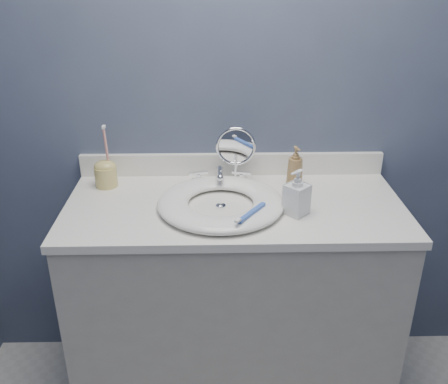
{
  "coord_description": "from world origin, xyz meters",
  "views": [
    {
      "loc": [
        -0.07,
        -0.63,
        1.69
      ],
      "look_at": [
        -0.04,
        0.94,
        0.94
      ],
      "focal_mm": 40.0,
      "sensor_mm": 36.0,
      "label": 1
    }
  ],
  "objects_px": {
    "soap_bottle_amber": "(295,167)",
    "makeup_mirror": "(236,153)",
    "toothbrush_holder": "(106,173)",
    "soap_bottle_clear": "(297,192)"
  },
  "relations": [
    {
      "from": "soap_bottle_amber",
      "to": "makeup_mirror",
      "type": "bearing_deg",
      "value": 153.17
    },
    {
      "from": "makeup_mirror",
      "to": "toothbrush_holder",
      "type": "height_order",
      "value": "toothbrush_holder"
    },
    {
      "from": "toothbrush_holder",
      "to": "makeup_mirror",
      "type": "bearing_deg",
      "value": 2.49
    },
    {
      "from": "makeup_mirror",
      "to": "soap_bottle_amber",
      "type": "bearing_deg",
      "value": -10.41
    },
    {
      "from": "soap_bottle_clear",
      "to": "makeup_mirror",
      "type": "bearing_deg",
      "value": 173.04
    },
    {
      "from": "soap_bottle_amber",
      "to": "soap_bottle_clear",
      "type": "distance_m",
      "value": 0.22
    },
    {
      "from": "soap_bottle_clear",
      "to": "toothbrush_holder",
      "type": "xyz_separation_m",
      "value": [
        -0.7,
        0.24,
        -0.02
      ]
    },
    {
      "from": "soap_bottle_clear",
      "to": "toothbrush_holder",
      "type": "distance_m",
      "value": 0.74
    },
    {
      "from": "soap_bottle_amber",
      "to": "toothbrush_holder",
      "type": "relative_size",
      "value": 0.67
    },
    {
      "from": "soap_bottle_amber",
      "to": "soap_bottle_clear",
      "type": "xyz_separation_m",
      "value": [
        -0.03,
        -0.22,
        -0.0
      ]
    }
  ]
}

